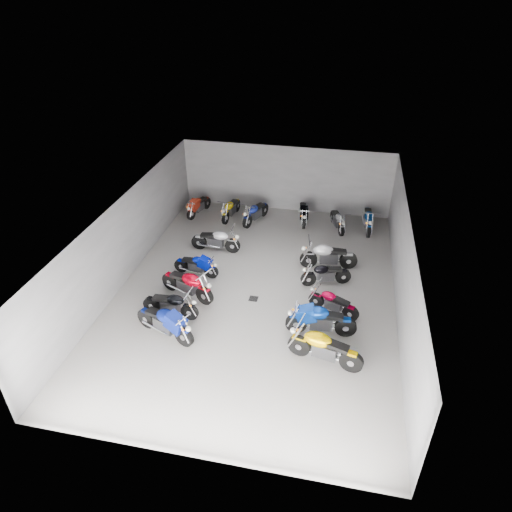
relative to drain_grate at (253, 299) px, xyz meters
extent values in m
plane|color=gray|center=(0.00, 0.50, -0.01)|extent=(14.00, 14.00, 0.00)
cube|color=gray|center=(0.00, 7.50, 1.59)|extent=(10.00, 0.10, 3.20)
cube|color=gray|center=(-5.00, 0.50, 1.59)|extent=(0.10, 14.00, 3.20)
cube|color=gray|center=(5.00, 0.50, 1.59)|extent=(0.10, 14.00, 3.20)
cube|color=black|center=(0.00, 0.50, 3.21)|extent=(10.00, 14.00, 0.04)
cube|color=black|center=(0.00, 0.00, 0.00)|extent=(0.32, 0.32, 0.01)
cylinder|color=black|center=(-1.63, -2.78, 0.35)|extent=(0.71, 0.40, 0.71)
cylinder|color=black|center=(-3.12, -2.19, 0.35)|extent=(0.72, 0.42, 0.71)
cube|color=#2D2D30|center=(-2.38, -2.49, 0.46)|extent=(0.79, 0.57, 0.44)
ellipsoid|color=navy|center=(-2.15, -2.58, 0.81)|extent=(0.86, 0.69, 0.40)
cube|color=black|center=(-2.71, -2.36, 0.77)|extent=(0.74, 0.54, 0.20)
cylinder|color=black|center=(-1.87, -1.54, 0.30)|extent=(0.63, 0.17, 0.62)
cylinder|color=black|center=(-3.27, -1.43, 0.30)|extent=(0.63, 0.19, 0.62)
cube|color=#2D2D30|center=(-2.57, -1.49, 0.40)|extent=(0.65, 0.34, 0.39)
ellipsoid|color=black|center=(-2.36, -1.50, 0.71)|extent=(0.68, 0.44, 0.35)
cube|color=black|center=(-2.88, -1.46, 0.67)|extent=(0.61, 0.32, 0.18)
cylinder|color=black|center=(-1.63, -0.62, 0.34)|extent=(0.70, 0.39, 0.70)
cylinder|color=black|center=(-3.11, -0.04, 0.34)|extent=(0.71, 0.41, 0.70)
cube|color=#2D2D30|center=(-2.37, -0.33, 0.45)|extent=(0.78, 0.56, 0.44)
ellipsoid|color=#AB0013|center=(-2.14, -0.42, 0.80)|extent=(0.85, 0.68, 0.39)
cube|color=black|center=(-2.70, -0.20, 0.76)|extent=(0.73, 0.53, 0.20)
cylinder|color=black|center=(-1.86, 0.99, 0.28)|extent=(0.58, 0.19, 0.56)
cylinder|color=black|center=(-3.13, 1.15, 0.28)|extent=(0.58, 0.20, 0.56)
cube|color=#2D2D30|center=(-2.49, 1.07, 0.36)|extent=(0.60, 0.34, 0.35)
ellipsoid|color=#0315B3|center=(-2.30, 1.05, 0.65)|extent=(0.64, 0.43, 0.32)
cube|color=black|center=(-2.77, 1.11, 0.61)|extent=(0.57, 0.31, 0.16)
cylinder|color=black|center=(-1.52, 2.97, 0.32)|extent=(0.65, 0.14, 0.65)
cylinder|color=black|center=(-2.98, 2.98, 0.32)|extent=(0.65, 0.16, 0.65)
cube|color=#2D2D30|center=(-2.25, 2.97, 0.42)|extent=(0.66, 0.31, 0.40)
ellipsoid|color=#B5B5BC|center=(-2.03, 2.97, 0.74)|extent=(0.69, 0.41, 0.36)
cube|color=black|center=(-2.58, 2.97, 0.70)|extent=(0.62, 0.29, 0.18)
cylinder|color=black|center=(1.95, -2.46, 0.35)|extent=(0.73, 0.30, 0.71)
cylinder|color=black|center=(3.53, -2.83, 0.35)|extent=(0.73, 0.32, 0.71)
cube|color=#2D2D30|center=(2.74, -2.64, 0.46)|extent=(0.78, 0.49, 0.45)
ellipsoid|color=#E2AC00|center=(2.50, -2.59, 0.82)|extent=(0.84, 0.61, 0.40)
cube|color=black|center=(3.09, -2.72, 0.78)|extent=(0.73, 0.46, 0.20)
cylinder|color=black|center=(1.73, -1.44, 0.34)|extent=(0.71, 0.20, 0.70)
cylinder|color=black|center=(3.30, -1.30, 0.34)|extent=(0.71, 0.23, 0.70)
cube|color=#2D2D30|center=(2.52, -1.37, 0.45)|extent=(0.74, 0.39, 0.44)
ellipsoid|color=#093297|center=(2.28, -1.39, 0.80)|extent=(0.78, 0.50, 0.39)
cube|color=black|center=(2.86, -1.34, 0.76)|extent=(0.69, 0.36, 0.20)
cylinder|color=black|center=(2.25, 0.00, 0.28)|extent=(0.57, 0.32, 0.57)
cylinder|color=black|center=(3.45, -0.49, 0.28)|extent=(0.58, 0.34, 0.57)
cube|color=#2D2D30|center=(2.85, -0.24, 0.37)|extent=(0.64, 0.47, 0.36)
ellipsoid|color=maroon|center=(2.67, -0.17, 0.65)|extent=(0.70, 0.56, 0.32)
cube|color=black|center=(3.11, -0.35, 0.62)|extent=(0.60, 0.44, 0.16)
cylinder|color=black|center=(1.84, 1.23, 0.29)|extent=(0.60, 0.31, 0.59)
cylinder|color=black|center=(3.10, 1.67, 0.29)|extent=(0.60, 0.32, 0.59)
cube|color=#2D2D30|center=(2.47, 1.45, 0.38)|extent=(0.66, 0.46, 0.37)
ellipsoid|color=black|center=(2.28, 1.38, 0.67)|extent=(0.71, 0.55, 0.33)
cube|color=black|center=(2.75, 1.55, 0.64)|extent=(0.61, 0.43, 0.17)
cylinder|color=black|center=(1.70, 2.50, 0.34)|extent=(0.71, 0.25, 0.69)
cylinder|color=black|center=(3.26, 2.74, 0.34)|extent=(0.71, 0.27, 0.69)
cube|color=#2D2D30|center=(2.48, 2.62, 0.45)|extent=(0.75, 0.43, 0.43)
ellipsoid|color=#AAA9AE|center=(2.24, 2.59, 0.80)|extent=(0.80, 0.54, 0.39)
cube|color=black|center=(2.82, 2.68, 0.75)|extent=(0.70, 0.40, 0.20)
cylinder|color=black|center=(-4.17, 5.48, 0.29)|extent=(0.27, 0.60, 0.59)
cylinder|color=black|center=(-3.83, 6.77, 0.29)|extent=(0.29, 0.60, 0.59)
cube|color=#2D2D30|center=(-4.00, 6.12, 0.38)|extent=(0.42, 0.65, 0.37)
ellipsoid|color=#A32614|center=(-4.05, 5.93, 0.68)|extent=(0.52, 0.70, 0.33)
cube|color=black|center=(-3.92, 6.41, 0.64)|extent=(0.40, 0.61, 0.17)
cylinder|color=black|center=(-2.47, 5.38, 0.30)|extent=(0.21, 0.63, 0.62)
cylinder|color=black|center=(-2.28, 6.76, 0.30)|extent=(0.23, 0.63, 0.62)
cube|color=#2D2D30|center=(-2.38, 6.07, 0.40)|extent=(0.37, 0.66, 0.38)
ellipsoid|color=#E2BB0C|center=(-2.41, 5.86, 0.71)|extent=(0.47, 0.70, 0.35)
cube|color=black|center=(-2.33, 6.37, 0.67)|extent=(0.35, 0.62, 0.18)
cylinder|color=black|center=(-1.39, 5.21, 0.31)|extent=(0.34, 0.64, 0.64)
cylinder|color=black|center=(-0.89, 6.56, 0.31)|extent=(0.36, 0.65, 0.64)
cube|color=#2D2D30|center=(-1.14, 5.88, 0.41)|extent=(0.50, 0.71, 0.40)
ellipsoid|color=navy|center=(-1.21, 5.68, 0.73)|extent=(0.61, 0.77, 0.36)
cube|color=black|center=(-1.03, 6.18, 0.69)|extent=(0.47, 0.66, 0.18)
cylinder|color=black|center=(1.15, 5.67, 0.30)|extent=(0.22, 0.62, 0.61)
cylinder|color=black|center=(0.92, 7.04, 0.30)|extent=(0.24, 0.63, 0.61)
cube|color=#2D2D30|center=(1.04, 6.36, 0.40)|extent=(0.38, 0.66, 0.38)
ellipsoid|color=black|center=(1.07, 6.15, 0.70)|extent=(0.48, 0.70, 0.34)
cube|color=black|center=(0.99, 6.66, 0.66)|extent=(0.36, 0.62, 0.17)
cylinder|color=black|center=(2.86, 5.34, 0.28)|extent=(0.30, 0.59, 0.58)
cylinder|color=black|center=(2.43, 6.58, 0.28)|extent=(0.32, 0.59, 0.58)
cube|color=#2D2D30|center=(2.65, 5.96, 0.38)|extent=(0.45, 0.65, 0.36)
ellipsoid|color=#A1A2A8|center=(2.71, 5.77, 0.67)|extent=(0.54, 0.70, 0.33)
cube|color=black|center=(2.55, 6.23, 0.63)|extent=(0.42, 0.61, 0.17)
cylinder|color=black|center=(4.04, 5.46, 0.33)|extent=(0.17, 0.67, 0.66)
cylinder|color=black|center=(3.96, 6.96, 0.33)|extent=(0.19, 0.67, 0.66)
cube|color=#2D2D30|center=(4.00, 6.21, 0.43)|extent=(0.35, 0.69, 0.42)
ellipsoid|color=navy|center=(4.01, 5.98, 0.76)|extent=(0.46, 0.73, 0.37)
cube|color=black|center=(3.98, 6.54, 0.72)|extent=(0.33, 0.65, 0.19)
camera|label=1|loc=(2.76, -12.85, 10.04)|focal=32.00mm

